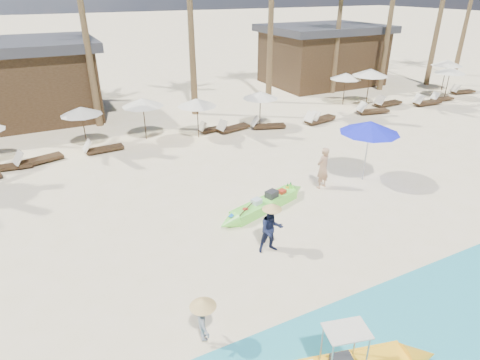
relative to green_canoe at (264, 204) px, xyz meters
name	(u,v)px	position (x,y,z in m)	size (l,w,h in m)	color
ground	(297,243)	(-0.15, -2.20, -0.19)	(240.00, 240.00, 0.00)	beige
green_canoe	(264,204)	(0.00, 0.00, 0.00)	(4.36, 1.60, 0.57)	#70E846
tourist	(323,168)	(2.75, 0.46, 0.62)	(0.59, 0.39, 1.62)	tan
vendor_green	(271,229)	(-1.04, -2.17, 0.53)	(0.70, 0.55, 1.45)	#121933
vendor_yellow	(204,321)	(-4.02, -4.45, 0.46)	(0.61, 0.35, 0.95)	gray
blue_umbrella	(370,127)	(4.64, 0.27, 1.99)	(2.24, 2.24, 2.41)	#99999E
resort_parasol_4	(81,111)	(-4.60, 8.97, 1.57)	(1.89, 1.89, 1.95)	#3A2818
lounger_4_left	(9,165)	(-7.89, 7.65, 0.00)	(1.72, 0.68, 0.57)	#3A2818
lounger_4_right	(36,159)	(-6.83, 7.77, 0.03)	(2.03, 1.09, 0.66)	#3A2818
resort_parasol_5	(143,102)	(-1.79, 8.78, 1.68)	(2.01, 2.01, 2.07)	#3A2818
lounger_5_left	(102,148)	(-4.09, 7.91, 0.01)	(1.80, 0.64, 0.60)	#3A2818
resort_parasol_6	(197,102)	(0.64, 7.83, 1.61)	(1.94, 1.94, 1.99)	#3A2818
lounger_6_left	(212,128)	(1.57, 8.29, -0.01)	(1.67, 0.67, 0.55)	#3A2818
lounger_6_right	(232,127)	(2.56, 7.89, 0.02)	(1.94, 0.94, 0.63)	#3A2818
resort_parasol_7	(260,95)	(4.22, 7.85, 1.57)	(1.90, 1.90, 1.95)	#3A2818
lounger_7_left	(267,125)	(4.40, 7.44, 0.02)	(1.92, 1.11, 0.62)	#3A2818
lounger_7_right	(321,118)	(7.82, 7.16, 0.01)	(1.85, 0.97, 0.60)	#3A2818
resort_parasol_8	(346,76)	(11.25, 9.42, 1.64)	(1.97, 1.97, 2.03)	#3A2818
lounger_8_left	(318,119)	(7.45, 6.98, 0.03)	(2.02, 0.91, 0.66)	#3A2818
resort_parasol_9	(370,72)	(12.54, 8.69, 1.88)	(2.23, 2.23, 2.29)	#3A2818
lounger_9_left	(371,110)	(11.39, 7.01, 0.03)	(2.07, 0.98, 0.68)	#3A2818
lounger_9_right	(387,103)	(13.50, 7.87, 0.03)	(2.02, 0.73, 0.67)	#3A2818
resort_parasol_10	(450,70)	(18.64, 7.66, 1.67)	(2.00, 2.00, 2.06)	#3A2818
lounger_10_left	(426,102)	(15.86, 6.88, 0.04)	(2.04, 0.72, 0.68)	#3A2818
lounger_10_right	(441,98)	(17.65, 7.16, 0.00)	(1.72, 0.66, 0.57)	#3A2818
resort_parasol_11	(447,63)	(20.30, 9.24, 1.79)	(2.14, 2.14, 2.20)	#3A2818
lounger_11_left	(462,91)	(20.64, 7.87, 0.02)	(1.89, 0.84, 0.62)	#3A2818
pavilion_east	(322,54)	(13.85, 15.30, 2.00)	(8.80, 6.60, 4.30)	#3A2818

